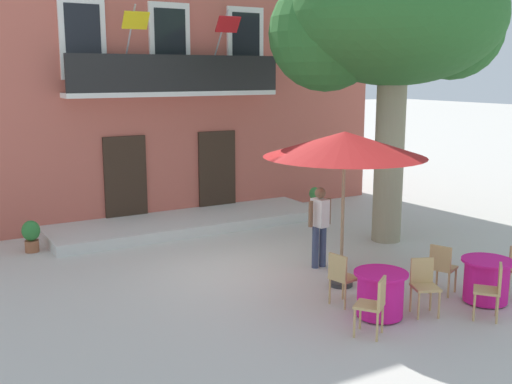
{
  "coord_description": "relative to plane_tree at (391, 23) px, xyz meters",
  "views": [
    {
      "loc": [
        -5.83,
        -9.96,
        3.87
      ],
      "look_at": [
        0.77,
        1.4,
        1.3
      ],
      "focal_mm": 42.97,
      "sensor_mm": 36.0,
      "label": 1
    }
  ],
  "objects": [
    {
      "name": "cafe_chair_near_tree_1",
      "position": [
        -2.44,
        -3.72,
        -4.41
      ],
      "size": [
        0.53,
        0.53,
        0.91
      ],
      "color": "tan",
      "rests_on": "ground"
    },
    {
      "name": "entrance_step_platform",
      "position": [
        -3.41,
        3.41,
        -4.82
      ],
      "size": [
        7.07,
        2.05,
        0.25
      ],
      "primitive_type": "cube",
      "color": "silver",
      "rests_on": "ground"
    },
    {
      "name": "ground_planter_right",
      "position": [
        0.48,
        3.39,
        -4.56
      ],
      "size": [
        0.31,
        0.31,
        0.67
      ],
      "color": "#47423D",
      "rests_on": "ground"
    },
    {
      "name": "cafe_table_near_tree",
      "position": [
        -3.16,
        -3.5,
        -4.55
      ],
      "size": [
        0.86,
        0.86,
        0.76
      ],
      "color": "#DB1984",
      "rests_on": "ground"
    },
    {
      "name": "cafe_chair_middle_1",
      "position": [
        -1.69,
        -4.44,
        -4.41
      ],
      "size": [
        0.56,
        0.56,
        0.91
      ],
      "color": "tan",
      "rests_on": "ground"
    },
    {
      "name": "ground_plane",
      "position": [
        -3.71,
        -0.57,
        -4.94
      ],
      "size": [
        120.0,
        120.0,
        0.0
      ],
      "primitive_type": "plane",
      "color": "beige"
    },
    {
      "name": "pedestrian_near_entrance",
      "position": [
        -2.48,
        -0.9,
        -4.02
      ],
      "size": [
        0.53,
        0.36,
        1.64
      ],
      "color": "#384260",
      "rests_on": "ground"
    },
    {
      "name": "cafe_chair_near_tree_2",
      "position": [
        -3.38,
        -2.78,
        -4.41
      ],
      "size": [
        0.47,
        0.47,
        0.91
      ],
      "color": "tan",
      "rests_on": "ground"
    },
    {
      "name": "cafe_chair_near_tree_0",
      "position": [
        -3.73,
        -4.0,
        -4.41
      ],
      "size": [
        0.56,
        0.56,
        0.91
      ],
      "color": "tan",
      "rests_on": "ground"
    },
    {
      "name": "cafe_umbrella",
      "position": [
        -2.77,
        -2.0,
        -2.33
      ],
      "size": [
        2.9,
        2.9,
        2.85
      ],
      "color": "#997A56",
      "rests_on": "ground"
    },
    {
      "name": "building_facade",
      "position": [
        -3.41,
        6.42,
        -1.19
      ],
      "size": [
        13.0,
        5.09,
        7.5
      ],
      "color": "#BC5B4C",
      "rests_on": "ground"
    },
    {
      "name": "cafe_table_middle",
      "position": [
        -1.16,
        -3.91,
        -4.55
      ],
      "size": [
        0.86,
        0.86,
        0.76
      ],
      "color": "#DB1984",
      "rests_on": "ground"
    },
    {
      "name": "ground_planter_left",
      "position": [
        -7.29,
        3.13,
        -4.55
      ],
      "size": [
        0.39,
        0.39,
        0.7
      ],
      "color": "#995638",
      "rests_on": "ground"
    },
    {
      "name": "cafe_chair_middle_0",
      "position": [
        -1.52,
        -3.24,
        -4.41
      ],
      "size": [
        0.52,
        0.52,
        0.91
      ],
      "color": "tan",
      "rests_on": "ground"
    },
    {
      "name": "plane_tree",
      "position": [
        0.0,
        0.0,
        0.0
      ],
      "size": [
        5.18,
        4.54,
        6.6
      ],
      "color": "gray",
      "rests_on": "ground"
    }
  ]
}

